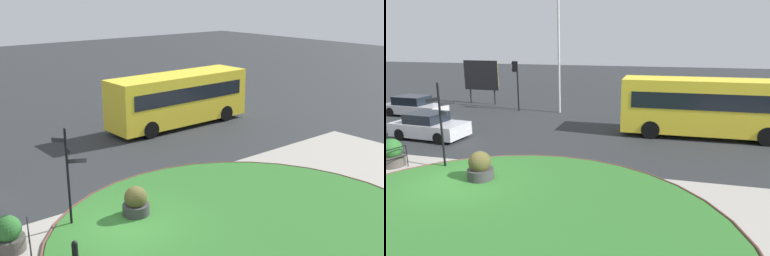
{
  "view_description": "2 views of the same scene",
  "coord_description": "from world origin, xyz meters",
  "views": [
    {
      "loc": [
        -8.04,
        -13.45,
        8.2
      ],
      "look_at": [
        5.17,
        2.7,
        2.14
      ],
      "focal_mm": 44.94,
      "sensor_mm": 36.0,
      "label": 1
    },
    {
      "loc": [
        7.54,
        -10.89,
        5.38
      ],
      "look_at": [
        4.27,
        1.73,
        2.06
      ],
      "focal_mm": 33.0,
      "sensor_mm": 36.0,
      "label": 2
    }
  ],
  "objects": [
    {
      "name": "signpost_directional",
      "position": [
        -1.48,
        1.41,
        2.13
      ],
      "size": [
        0.92,
        1.25,
        3.67
      ],
      "color": "black",
      "rests_on": "ground"
    },
    {
      "name": "bollard_foreground",
      "position": [
        -2.51,
        -0.98,
        0.4
      ],
      "size": [
        0.2,
        0.2,
        0.78
      ],
      "color": "black",
      "rests_on": "ground"
    },
    {
      "name": "ground",
      "position": [
        0.0,
        0.0,
        0.0
      ],
      "size": [
        120.0,
        120.0,
        0.0
      ],
      "primitive_type": "plane",
      "color": "#282B2D"
    },
    {
      "name": "planter_near_signpost",
      "position": [
        -3.84,
        1.06,
        0.55
      ],
      "size": [
        1.05,
        1.05,
        1.23
      ],
      "color": "#47423D",
      "rests_on": "ground"
    },
    {
      "name": "sidewalk_paving",
      "position": [
        0.0,
        -1.76,
        0.01
      ],
      "size": [
        32.0,
        8.47,
        0.02
      ],
      "primitive_type": "cube",
      "color": "#9E998E",
      "rests_on": "ground"
    },
    {
      "name": "planter_kerbside",
      "position": [
        0.69,
        0.53,
        0.54
      ],
      "size": [
        1.01,
        1.01,
        1.21
      ],
      "color": "#383838",
      "rests_on": "ground"
    },
    {
      "name": "grass_island",
      "position": [
        3.06,
        -3.26,
        0.05
      ],
      "size": [
        14.05,
        14.05,
        0.1
      ],
      "primitive_type": "cylinder",
      "color": "#2D6B28",
      "rests_on": "ground"
    },
    {
      "name": "bus_yellow",
      "position": [
        9.63,
        9.48,
        1.73
      ],
      "size": [
        9.24,
        2.68,
        3.22
      ],
      "rotation": [
        0.0,
        0.0,
        0.01
      ],
      "color": "yellow",
      "rests_on": "ground"
    },
    {
      "name": "grass_kerb_ring",
      "position": [
        3.06,
        -3.26,
        0.06
      ],
      "size": [
        14.36,
        14.36,
        0.11
      ],
      "primitive_type": "torus",
      "color": "brown",
      "rests_on": "ground"
    }
  ]
}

